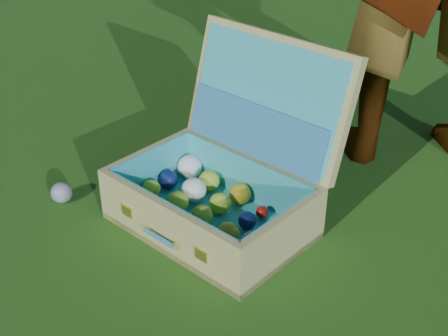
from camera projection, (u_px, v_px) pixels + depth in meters
ground at (171, 222)px, 1.84m from camera, size 60.00×60.00×0.00m
stray_ball at (61, 193)px, 1.92m from camera, size 0.07×0.07×0.07m
suitcase at (229, 173)px, 1.81m from camera, size 0.62×0.58×0.51m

